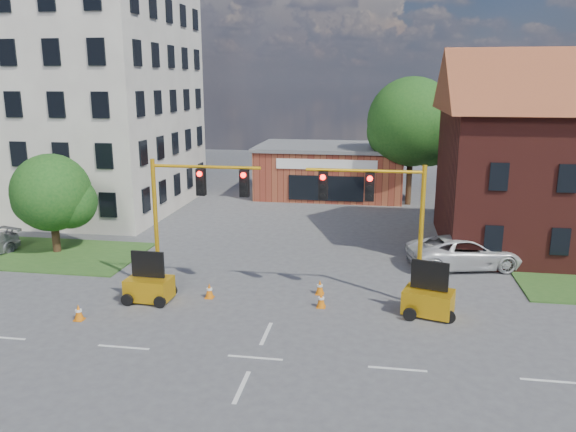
% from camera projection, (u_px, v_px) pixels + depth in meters
% --- Properties ---
extents(ground, '(120.00, 120.00, 0.00)m').
position_uv_depth(ground, '(255.00, 358.00, 20.02)').
color(ground, '#48494B').
rests_on(ground, ground).
extents(lane_markings, '(60.00, 36.00, 0.01)m').
position_uv_depth(lane_markings, '(234.00, 404.00, 17.14)').
color(lane_markings, silver).
rests_on(lane_markings, ground).
extents(office_block, '(18.40, 15.40, 20.60)m').
position_uv_depth(office_block, '(55.00, 71.00, 41.75)').
color(office_block, '#BAB0A3').
rests_on(office_block, ground).
extents(brick_shop, '(12.40, 8.40, 4.30)m').
position_uv_depth(brick_shop, '(331.00, 170.00, 48.28)').
color(brick_shop, maroon).
rests_on(brick_shop, ground).
extents(tree_large, '(7.24, 6.90, 9.98)m').
position_uv_depth(tree_large, '(416.00, 125.00, 43.45)').
color(tree_large, '#361E13').
rests_on(tree_large, ground).
extents(tree_nw_front, '(4.59, 4.37, 5.70)m').
position_uv_depth(tree_nw_front, '(56.00, 195.00, 31.54)').
color(tree_nw_front, '#361E13').
rests_on(tree_nw_front, ground).
extents(signal_mast_west, '(5.30, 0.60, 6.20)m').
position_uv_depth(signal_mast_west, '(189.00, 209.00, 25.54)').
color(signal_mast_west, gray).
rests_on(signal_mast_west, ground).
extents(signal_mast_east, '(5.30, 0.60, 6.20)m').
position_uv_depth(signal_mast_east, '(383.00, 217.00, 24.17)').
color(signal_mast_east, gray).
rests_on(signal_mast_east, ground).
extents(trailer_west, '(2.00, 1.38, 2.22)m').
position_uv_depth(trailer_west, '(149.00, 286.00, 25.05)').
color(trailer_west, gold).
rests_on(trailer_west, ground).
extents(trailer_east, '(2.29, 1.84, 2.27)m').
position_uv_depth(trailer_east, '(428.00, 299.00, 23.51)').
color(trailer_east, gold).
rests_on(trailer_east, ground).
extents(cone_a, '(0.40, 0.40, 0.70)m').
position_uv_depth(cone_a, '(79.00, 312.00, 23.10)').
color(cone_a, orange).
rests_on(cone_a, ground).
extents(cone_b, '(0.40, 0.40, 0.70)m').
position_uv_depth(cone_b, '(209.00, 291.00, 25.47)').
color(cone_b, orange).
rests_on(cone_b, ground).
extents(cone_c, '(0.40, 0.40, 0.70)m').
position_uv_depth(cone_c, '(321.00, 300.00, 24.41)').
color(cone_c, orange).
rests_on(cone_c, ground).
extents(cone_d, '(0.40, 0.40, 0.70)m').
position_uv_depth(cone_d, '(320.00, 287.00, 25.93)').
color(cone_d, orange).
rests_on(cone_d, ground).
extents(pickup_white, '(6.50, 4.14, 1.67)m').
position_uv_depth(pickup_white, '(465.00, 252.00, 29.58)').
color(pickup_white, silver).
rests_on(pickup_white, ground).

